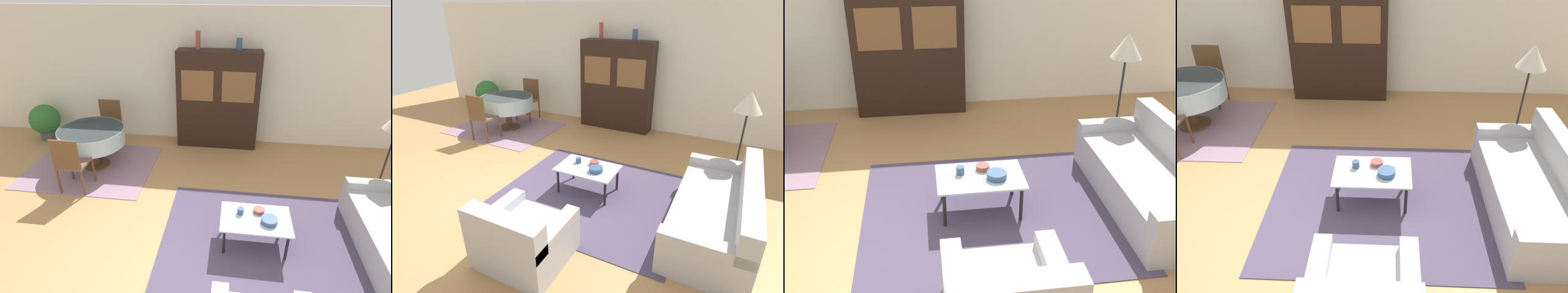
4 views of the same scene
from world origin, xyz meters
TOP-DOWN VIEW (x-y plane):
  - ground_plane at (0.00, 0.00)m, footprint 14.00×14.00m
  - wall_back at (0.00, 3.63)m, footprint 10.00×0.06m
  - area_rug at (1.20, 0.54)m, footprint 2.67×2.28m
  - couch at (2.90, 0.50)m, footprint 0.91×2.04m
  - coffee_table at (1.07, 0.59)m, footprint 0.88×0.58m
  - display_cabinet at (0.39, 3.37)m, footprint 1.61×0.42m
  - floor_lamp at (3.02, 1.81)m, footprint 0.37×0.37m
  - cup at (0.88, 0.65)m, footprint 0.08×0.08m
  - bowl at (1.23, 0.53)m, footprint 0.20×0.20m
  - bowl_small at (1.12, 0.71)m, footprint 0.14×0.14m

SIDE VIEW (x-z plane):
  - ground_plane at x=0.00m, z-range 0.00..0.00m
  - area_rug at x=1.20m, z-range 0.00..0.01m
  - couch at x=2.90m, z-range -0.11..0.67m
  - coffee_table at x=1.07m, z-range 0.17..0.57m
  - bowl_small at x=1.12m, z-range 0.41..0.47m
  - bowl at x=1.23m, z-range 0.41..0.48m
  - cup at x=0.88m, z-range 0.41..0.50m
  - display_cabinet at x=0.39m, z-range 0.00..1.95m
  - floor_lamp at x=3.02m, z-range 0.53..2.02m
  - wall_back at x=0.00m, z-range 0.00..2.70m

